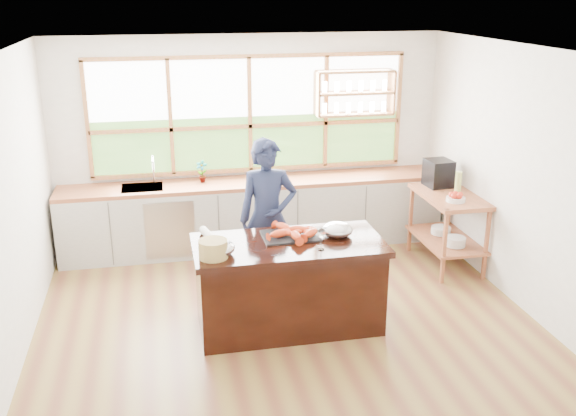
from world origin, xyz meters
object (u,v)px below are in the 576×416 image
object	(u,v)px
espresso_machine	(438,173)
wicker_basket	(213,249)
island	(289,284)
cook	(268,218)

from	to	relation	value
espresso_machine	wicker_basket	xyz separation A→B (m)	(-2.94, -1.67, -0.08)
wicker_basket	island	bearing A→B (deg)	16.89
island	espresso_machine	bearing A→B (deg)	33.46
wicker_basket	espresso_machine	bearing A→B (deg)	29.68
cook	espresso_machine	world-z (taller)	cook
island	espresso_machine	size ratio (longest dim) A/B	5.55
espresso_machine	cook	bearing A→B (deg)	-169.10
espresso_machine	wicker_basket	size ratio (longest dim) A/B	1.25
island	wicker_basket	bearing A→B (deg)	-163.11
island	wicker_basket	size ratio (longest dim) A/B	6.96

